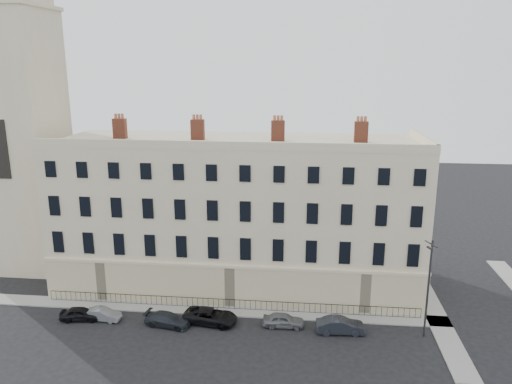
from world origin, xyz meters
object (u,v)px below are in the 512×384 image
at_px(car_a, 81,314).
at_px(streetlamp, 428,285).
at_px(car_f, 340,326).
at_px(car_d, 211,316).
at_px(car_e, 283,320).
at_px(car_c, 168,319).
at_px(car_b, 103,314).

bearing_deg(car_a, streetlamp, -97.53).
height_order(car_a, streetlamp, streetlamp).
xyz_separation_m(car_a, car_f, (23.11, 0.20, 0.08)).
distance_m(car_d, car_e, 6.47).
distance_m(car_e, car_f, 4.93).
relative_size(car_c, car_e, 1.13).
height_order(car_d, car_e, car_d).
bearing_deg(streetlamp, car_c, 159.90).
distance_m(car_c, streetlamp, 22.42).
bearing_deg(car_d, car_a, 101.46).
xyz_separation_m(car_b, streetlamp, (28.10, 0.07, 4.25)).
distance_m(car_d, car_f, 11.38).
relative_size(car_d, car_f, 1.16).
relative_size(car_b, car_f, 0.81).
height_order(car_e, streetlamp, streetlamp).
bearing_deg(car_a, car_f, -97.56).
xyz_separation_m(car_a, car_e, (18.21, 0.73, 0.01)).
xyz_separation_m(car_d, car_f, (11.37, -0.47, 0.02)).
bearing_deg(car_b, car_e, -82.70).
relative_size(car_a, car_d, 0.74).
bearing_deg(car_d, car_e, -81.31).
bearing_deg(car_d, car_b, 100.94).
bearing_deg(streetlamp, car_a, 159.24).
relative_size(car_c, car_f, 0.99).
height_order(car_e, car_f, car_f).
bearing_deg(car_e, car_b, 91.18).
xyz_separation_m(car_b, car_d, (9.75, 0.47, 0.11)).
height_order(car_b, car_c, car_c).
bearing_deg(car_d, car_c, 111.28).
bearing_deg(car_c, car_d, -67.02).
bearing_deg(car_b, car_c, -88.17).
bearing_deg(car_a, car_c, -99.33).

